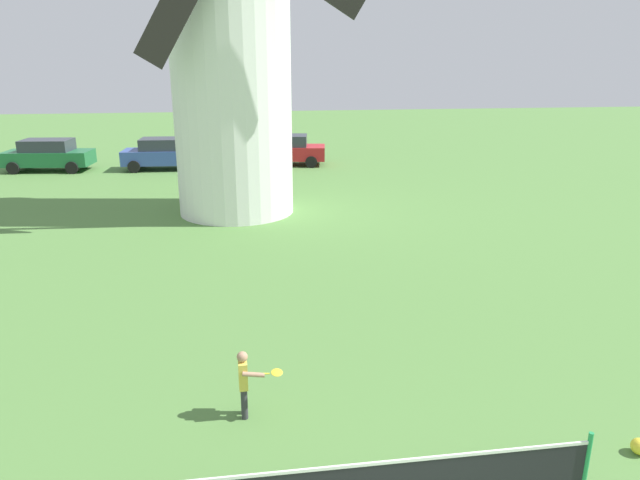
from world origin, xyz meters
name	(u,v)px	position (x,y,z in m)	size (l,w,h in m)	color
windmill	(229,28)	(-1.62, 17.12, 6.31)	(8.40, 4.79, 13.42)	white
player_far	(245,380)	(-1.57, 4.39, 0.63)	(0.69, 0.44, 1.11)	#333338
stray_ball	(639,446)	(3.88, 2.69, 0.12)	(0.24, 0.24, 0.24)	yellow
parked_car_green	(48,155)	(-10.81, 26.58, 0.81)	(4.27, 2.22, 1.56)	#1E6638
parked_car_blue	(165,153)	(-5.14, 26.20, 0.81)	(4.17, 2.04, 1.56)	#334C99
parked_car_red	(284,150)	(0.88, 26.61, 0.81)	(4.50, 2.39, 1.56)	red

